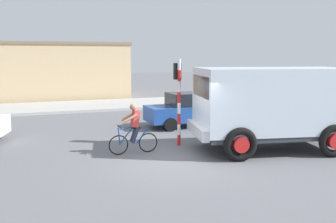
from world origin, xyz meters
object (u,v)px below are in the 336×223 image
at_px(cyclist, 134,129).
at_px(car_white_mid, 189,109).
at_px(truck_foreground, 272,103).
at_px(traffic_light_pole, 178,90).

xyz_separation_m(cyclist, car_white_mid, (3.80, 3.99, -0.05)).
xyz_separation_m(truck_foreground, car_white_mid, (-0.89, 5.17, -0.85)).
distance_m(cyclist, traffic_light_pole, 2.33).
relative_size(cyclist, car_white_mid, 0.43).
bearing_deg(truck_foreground, car_white_mid, 99.78).
relative_size(traffic_light_pole, car_white_mid, 0.80).
relative_size(truck_foreground, car_white_mid, 1.44).
xyz_separation_m(truck_foreground, cyclist, (-4.69, 1.18, -0.80)).
xyz_separation_m(traffic_light_pole, car_white_mid, (1.92, 3.36, -1.25)).
bearing_deg(traffic_light_pole, truck_foreground, -32.90).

